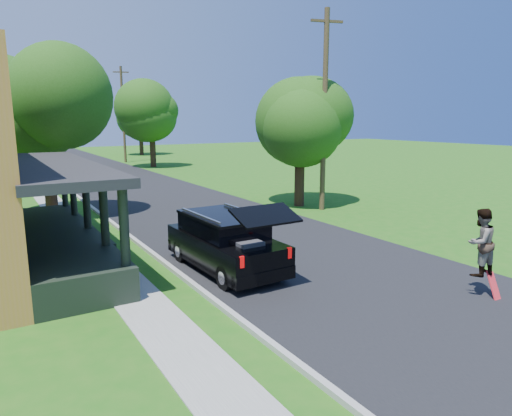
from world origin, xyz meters
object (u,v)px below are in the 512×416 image
black_suv (225,242)px  skateboarder (480,242)px  tree_right_near (300,111)px  utility_pole_near (324,110)px

black_suv → skateboarder: 6.93m
black_suv → skateboarder: bearing=-50.0°
black_suv → skateboarder: size_ratio=2.81×
skateboarder → tree_right_near: (3.50, 12.49, 3.45)m
tree_right_near → utility_pole_near: bearing=-75.9°
black_suv → utility_pole_near: utility_pole_near is taller
utility_pole_near → skateboarder: bearing=-93.1°
skateboarder → utility_pole_near: utility_pole_near is taller
skateboarder → tree_right_near: bearing=-104.5°
black_suv → skateboarder: (4.59, -5.16, 0.55)m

